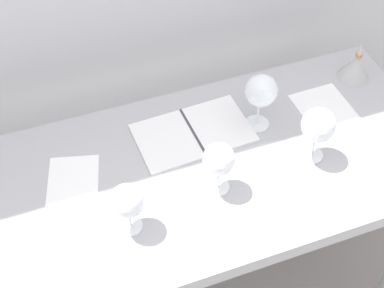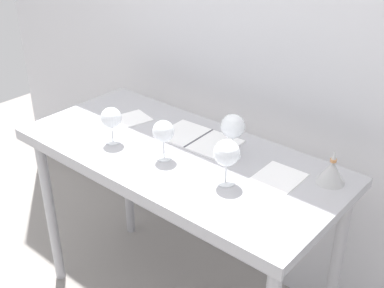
% 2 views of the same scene
% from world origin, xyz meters
% --- Properties ---
extents(steel_counter, '(1.40, 0.65, 0.90)m').
position_xyz_m(steel_counter, '(0.00, -0.01, 0.79)').
color(steel_counter, '#A8A8AD').
rests_on(steel_counter, ground_plane).
extents(wine_glass_far_right, '(0.10, 0.10, 0.19)m').
position_xyz_m(wine_glass_far_right, '(0.20, 0.10, 1.04)').
color(wine_glass_far_right, white).
rests_on(wine_glass_far_right, steel_counter).
extents(wine_glass_near_left, '(0.09, 0.09, 0.16)m').
position_xyz_m(wine_glass_near_left, '(-0.27, -0.13, 1.01)').
color(wine_glass_near_left, white).
rests_on(wine_glass_near_left, steel_counter).
extents(wine_glass_near_right, '(0.10, 0.10, 0.18)m').
position_xyz_m(wine_glass_near_right, '(0.29, -0.07, 1.02)').
color(wine_glass_near_right, white).
rests_on(wine_glass_near_right, steel_counter).
extents(wine_glass_near_center, '(0.09, 0.09, 0.17)m').
position_xyz_m(wine_glass_near_center, '(-0.01, -0.08, 1.02)').
color(wine_glass_near_center, white).
rests_on(wine_glass_near_center, steel_counter).
extents(open_notebook, '(0.35, 0.22, 0.01)m').
position_xyz_m(open_notebook, '(0.00, 0.13, 0.90)').
color(open_notebook, white).
rests_on(open_notebook, steel_counter).
extents(tasting_sheet_upper, '(0.21, 0.30, 0.00)m').
position_xyz_m(tasting_sheet_upper, '(-0.39, 0.03, 0.90)').
color(tasting_sheet_upper, white).
rests_on(tasting_sheet_upper, steel_counter).
extents(tasting_sheet_lower, '(0.17, 0.23, 0.00)m').
position_xyz_m(tasting_sheet_lower, '(0.43, 0.07, 0.90)').
color(tasting_sheet_lower, white).
rests_on(tasting_sheet_lower, steel_counter).
extents(decanter_funnel, '(0.11, 0.11, 0.14)m').
position_xyz_m(decanter_funnel, '(0.59, 0.19, 0.95)').
color(decanter_funnel, '#B4B4B4').
rests_on(decanter_funnel, steel_counter).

